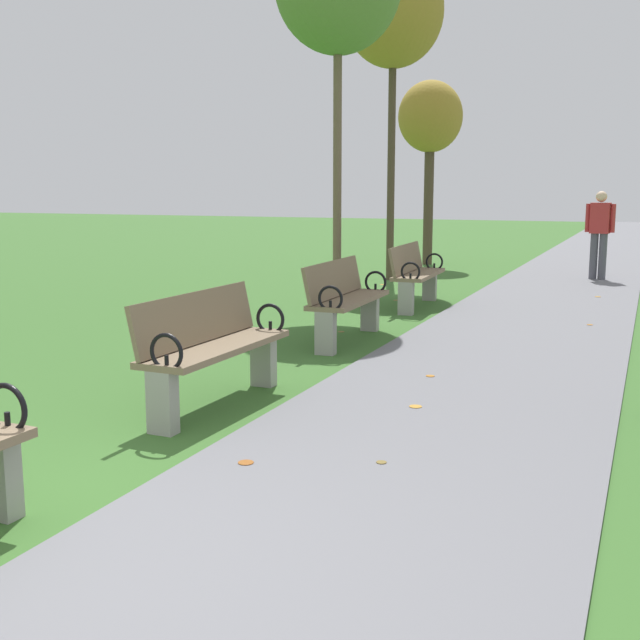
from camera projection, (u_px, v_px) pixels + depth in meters
The scene contains 8 objects.
paved_walkway at pixel (590, 258), 19.19m from camera, with size 2.47×44.00×0.02m, color slate.
park_bench_2 at pixel (212, 346), 6.13m from camera, with size 0.51×1.61×0.90m.
park_bench_3 at pixel (345, 299), 8.75m from camera, with size 0.51×1.61×0.90m.
park_bench_4 at pixel (415, 274), 11.30m from camera, with size 0.55×1.62×0.90m.
tree_3 at pixel (393, 13), 13.98m from camera, with size 1.79×1.79×5.78m.
tree_4 at pixel (430, 120), 17.24m from camera, with size 1.41×1.41×4.02m.
pedestrian_walking at pixel (600, 230), 14.52m from camera, with size 0.53×0.26×1.62m.
scattered_leaves at pixel (401, 354), 8.11m from camera, with size 3.88×12.97×0.02m.
Camera 1 is at (2.61, -2.23, 1.70)m, focal length 44.25 mm.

